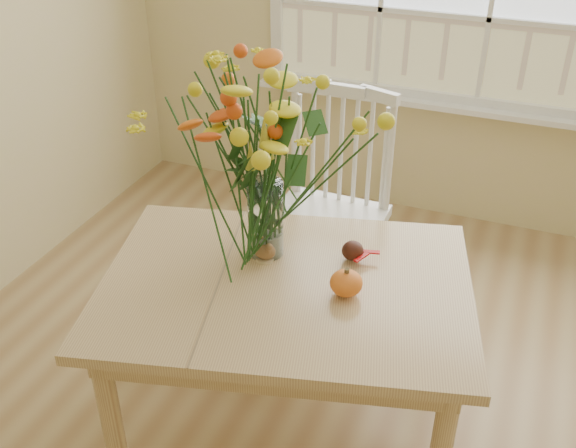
% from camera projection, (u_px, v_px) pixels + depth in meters
% --- Properties ---
extents(dining_table, '(1.43, 1.17, 0.67)m').
position_uv_depth(dining_table, '(286.00, 303.00, 2.32)').
color(dining_table, tan).
rests_on(dining_table, floor).
extents(windsor_chair, '(0.49, 0.47, 1.04)m').
position_uv_depth(windsor_chair, '(332.00, 198.00, 2.95)').
color(windsor_chair, white).
rests_on(windsor_chair, floor).
extents(flower_vase, '(0.59, 0.59, 0.70)m').
position_uv_depth(flower_vase, '(264.00, 146.00, 2.21)').
color(flower_vase, white).
rests_on(flower_vase, dining_table).
extents(pumpkin, '(0.11, 0.11, 0.08)m').
position_uv_depth(pumpkin, '(346.00, 284.00, 2.19)').
color(pumpkin, '#E1541A').
rests_on(pumpkin, dining_table).
extents(turkey_figurine, '(0.08, 0.06, 0.10)m').
position_uv_depth(turkey_figurine, '(265.00, 251.00, 2.37)').
color(turkey_figurine, '#CCB78C').
rests_on(turkey_figurine, dining_table).
extents(dark_gourd, '(0.13, 0.12, 0.07)m').
position_uv_depth(dark_gourd, '(353.00, 252.00, 2.37)').
color(dark_gourd, '#38160F').
rests_on(dark_gourd, dining_table).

